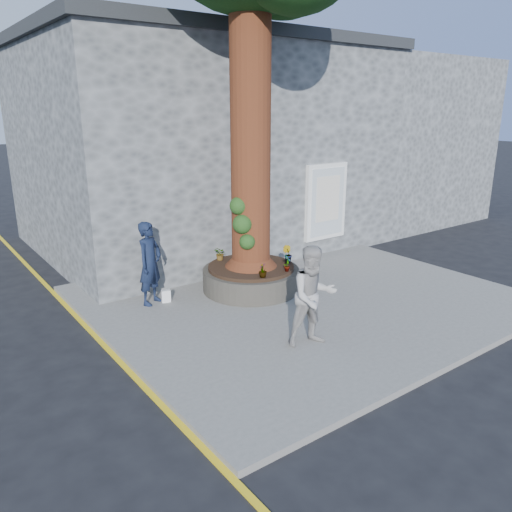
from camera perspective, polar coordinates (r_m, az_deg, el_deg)
ground at (r=10.19m, az=2.39°, el=-8.55°), size 120.00×120.00×0.00m
pavement at (r=11.76m, az=5.08°, el=-4.73°), size 9.00×8.00×0.12m
yellow_line at (r=9.65m, az=-16.10°, el=-10.75°), size 0.10×30.00×0.01m
stone_shop at (r=16.63m, az=-6.46°, el=12.52°), size 10.30×8.30×6.30m
neighbour_shop at (r=21.77m, az=12.56°, el=12.79°), size 6.00×8.00×6.00m
planter at (r=11.96m, az=-0.57°, el=-2.49°), size 2.30×2.30×0.60m
man at (r=11.17m, az=-12.03°, el=-0.82°), size 0.81×0.73×1.86m
woman at (r=9.09m, az=6.56°, el=-4.59°), size 1.07×0.93×1.88m
shopping_bag at (r=11.43m, az=-10.25°, el=-4.53°), size 0.23×0.17×0.28m
plant_a at (r=11.40m, az=3.58°, el=-0.79°), size 0.26×0.25×0.41m
plant_b at (r=12.06m, az=3.60°, el=0.22°), size 0.29×0.29×0.42m
plant_c at (r=11.00m, az=0.79°, el=-1.65°), size 0.25×0.25×0.33m
plant_d at (r=12.27m, az=-4.09°, el=0.28°), size 0.29×0.32×0.33m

